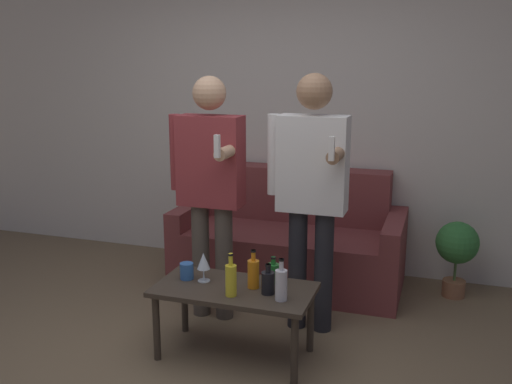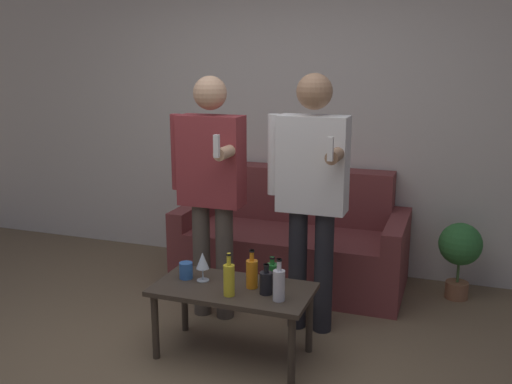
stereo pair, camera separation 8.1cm
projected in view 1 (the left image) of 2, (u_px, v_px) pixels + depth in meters
name	position (u px, v px, depth m)	size (l,w,h in m)	color
wall_back	(284.00, 112.00, 4.89)	(8.00, 0.06, 2.70)	silver
couch	(290.00, 243.00, 4.68)	(1.81, 0.85, 0.91)	brown
coffee_table	(234.00, 296.00, 3.46)	(0.96, 0.50, 0.45)	#3D3328
bottle_orange	(281.00, 284.00, 3.24)	(0.07, 0.07, 0.25)	silver
bottle_green	(253.00, 273.00, 3.42)	(0.07, 0.07, 0.24)	orange
bottle_dark	(231.00, 279.00, 3.30)	(0.07, 0.07, 0.26)	yellow
bottle_yellow	(273.00, 272.00, 3.50)	(0.07, 0.07, 0.17)	#23752D
bottle_red	(268.00, 282.00, 3.34)	(0.08, 0.08, 0.18)	black
wine_glass_near	(204.00, 262.00, 3.51)	(0.08, 0.08, 0.18)	silver
cup_on_table	(187.00, 271.00, 3.57)	(0.09, 0.09, 0.10)	#3366B2
person_standing_left	(210.00, 180.00, 3.87)	(0.52, 0.44, 1.69)	brown
person_standing_right	(311.00, 184.00, 3.68)	(0.53, 0.44, 1.71)	#232328
potted_plant	(457.00, 247.00, 4.34)	(0.32, 0.32, 0.60)	#936042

